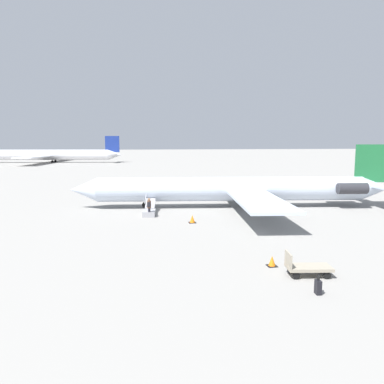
{
  "coord_description": "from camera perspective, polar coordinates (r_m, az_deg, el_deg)",
  "views": [
    {
      "loc": [
        10.78,
        36.79,
        6.69
      ],
      "look_at": [
        4.16,
        0.25,
        1.71
      ],
      "focal_mm": 35.0,
      "sensor_mm": 36.0,
      "label": 1
    }
  ],
  "objects": [
    {
      "name": "traffic_cone_near_cart",
      "position": [
        21.05,
        12.1,
        -10.3
      ],
      "size": [
        0.53,
        0.53,
        0.58
      ],
      "color": "black",
      "rests_on": "ground"
    },
    {
      "name": "luggage_cart",
      "position": [
        19.96,
        17.04,
        -10.89
      ],
      "size": [
        2.34,
        1.43,
        1.22
      ],
      "rotation": [
        0.0,
        0.0,
        -0.16
      ],
      "color": "#9E937F",
      "rests_on": "ground"
    },
    {
      "name": "airplane_main",
      "position": [
        38.79,
        7.4,
        0.51
      ],
      "size": [
        33.21,
        25.67,
        6.44
      ],
      "rotation": [
        0.0,
        0.0,
        -0.13
      ],
      "color": "silver",
      "rests_on": "ground"
    },
    {
      "name": "ground_plane",
      "position": [
        38.92,
        5.98,
        -2.31
      ],
      "size": [
        600.0,
        600.0,
        0.0
      ],
      "primitive_type": "plane",
      "color": "gray"
    },
    {
      "name": "boarding_stairs",
      "position": [
        34.77,
        -6.53,
        -2.89
      ],
      "size": [
        1.52,
        4.11,
        1.63
      ],
      "rotation": [
        0.0,
        0.0,
        -1.7
      ],
      "color": "#99999E",
      "rests_on": "ground"
    },
    {
      "name": "passenger",
      "position": [
        33.48,
        -6.55,
        -2.19
      ],
      "size": [
        0.37,
        0.56,
        1.74
      ],
      "rotation": [
        0.0,
        0.0,
        -1.7
      ],
      "color": "#23232D",
      "rests_on": "ground"
    },
    {
      "name": "airplane_far_right",
      "position": [
        131.58,
        -21.83,
        5.29
      ],
      "size": [
        52.33,
        41.01,
        8.64
      ],
      "rotation": [
        0.0,
        0.0,
        6.14
      ],
      "color": "silver",
      "rests_on": "ground"
    },
    {
      "name": "suitcase",
      "position": [
        17.93,
        18.66,
        -13.55
      ],
      "size": [
        0.26,
        0.38,
        0.88
      ],
      "rotation": [
        0.0,
        0.0,
        1.46
      ],
      "color": "black",
      "rests_on": "ground"
    },
    {
      "name": "traffic_cone_near_stairs",
      "position": [
        31.24,
        0.05,
        -4.16
      ],
      "size": [
        0.6,
        0.6,
        0.66
      ],
      "color": "black",
      "rests_on": "ground"
    }
  ]
}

